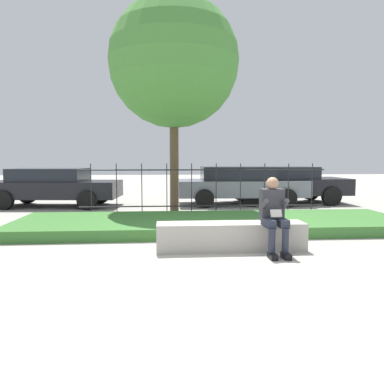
{
  "coord_description": "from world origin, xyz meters",
  "views": [
    {
      "loc": [
        -1.08,
        -6.35,
        1.59
      ],
      "look_at": [
        -0.34,
        3.62,
        0.69
      ],
      "focal_mm": 35.0,
      "sensor_mm": 36.0,
      "label": 1
    }
  ],
  "objects_px": {
    "car_parked_center": "(240,184)",
    "tree_behind_fence": "(174,63)",
    "stone_bench": "(231,238)",
    "person_seated_reader": "(274,212)",
    "car_parked_left": "(54,186)",
    "car_parked_right": "(283,183)"
  },
  "relations": [
    {
      "from": "stone_bench",
      "to": "person_seated_reader",
      "type": "distance_m",
      "value": 0.88
    },
    {
      "from": "car_parked_left",
      "to": "car_parked_right",
      "type": "bearing_deg",
      "value": 7.33
    },
    {
      "from": "tree_behind_fence",
      "to": "car_parked_right",
      "type": "bearing_deg",
      "value": 25.89
    },
    {
      "from": "car_parked_left",
      "to": "car_parked_center",
      "type": "height_order",
      "value": "car_parked_center"
    },
    {
      "from": "car_parked_left",
      "to": "car_parked_center",
      "type": "xyz_separation_m",
      "value": [
        6.26,
        0.1,
        0.02
      ]
    },
    {
      "from": "car_parked_right",
      "to": "car_parked_left",
      "type": "distance_m",
      "value": 7.86
    },
    {
      "from": "stone_bench",
      "to": "car_parked_left",
      "type": "bearing_deg",
      "value": 127.46
    },
    {
      "from": "stone_bench",
      "to": "person_seated_reader",
      "type": "bearing_deg",
      "value": -24.0
    },
    {
      "from": "stone_bench",
      "to": "person_seated_reader",
      "type": "xyz_separation_m",
      "value": [
        0.66,
        -0.3,
        0.49
      ]
    },
    {
      "from": "car_parked_right",
      "to": "stone_bench",
      "type": "bearing_deg",
      "value": -115.92
    },
    {
      "from": "person_seated_reader",
      "to": "car_parked_center",
      "type": "xyz_separation_m",
      "value": [
        0.79,
        6.66,
        0.0
      ]
    },
    {
      "from": "car_parked_center",
      "to": "stone_bench",
      "type": "bearing_deg",
      "value": -101.42
    },
    {
      "from": "person_seated_reader",
      "to": "tree_behind_fence",
      "type": "bearing_deg",
      "value": 106.84
    },
    {
      "from": "car_parked_right",
      "to": "car_parked_center",
      "type": "bearing_deg",
      "value": -172.26
    },
    {
      "from": "car_parked_center",
      "to": "person_seated_reader",
      "type": "bearing_deg",
      "value": -95.31
    },
    {
      "from": "stone_bench",
      "to": "car_parked_left",
      "type": "relative_size",
      "value": 0.6
    },
    {
      "from": "car_parked_right",
      "to": "car_parked_center",
      "type": "height_order",
      "value": "car_parked_center"
    },
    {
      "from": "car_parked_right",
      "to": "tree_behind_fence",
      "type": "xyz_separation_m",
      "value": [
        -3.9,
        -1.89,
        3.63
      ]
    },
    {
      "from": "car_parked_center",
      "to": "tree_behind_fence",
      "type": "xyz_separation_m",
      "value": [
        -2.31,
        -1.65,
        3.64
      ]
    },
    {
      "from": "car_parked_left",
      "to": "car_parked_center",
      "type": "relative_size",
      "value": 0.98
    },
    {
      "from": "car_parked_center",
      "to": "tree_behind_fence",
      "type": "relative_size",
      "value": 0.7
    },
    {
      "from": "stone_bench",
      "to": "car_parked_center",
      "type": "distance_m",
      "value": 6.54
    }
  ]
}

